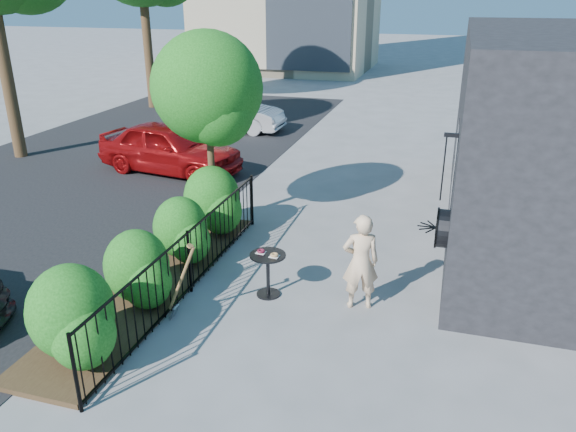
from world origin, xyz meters
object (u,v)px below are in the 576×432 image
(cafe_table, at_px, (268,267))
(shovel, at_px, (180,286))
(woman, at_px, (361,262))
(car_silver, at_px, (230,113))
(car_red, at_px, (170,148))
(patio_tree, at_px, (210,95))

(cafe_table, relative_size, shovel, 0.60)
(woman, bearing_deg, car_silver, -76.91)
(shovel, relative_size, car_red, 0.33)
(patio_tree, height_order, car_silver, patio_tree)
(woman, distance_m, car_silver, 12.44)
(woman, distance_m, shovel, 2.76)
(car_silver, bearing_deg, car_red, -176.15)
(woman, height_order, shovel, woman)
(patio_tree, relative_size, car_red, 0.98)
(cafe_table, xyz_separation_m, car_silver, (-4.97, 10.70, 0.12))
(patio_tree, relative_size, woman, 2.52)
(patio_tree, distance_m, car_silver, 8.98)
(cafe_table, bearing_deg, car_silver, 114.89)
(shovel, height_order, car_silver, shovel)
(patio_tree, height_order, cafe_table, patio_tree)
(woman, bearing_deg, patio_tree, -53.05)
(cafe_table, xyz_separation_m, woman, (1.48, 0.07, 0.27))
(patio_tree, distance_m, cafe_table, 3.92)
(shovel, bearing_deg, woman, 24.65)
(car_red, bearing_deg, patio_tree, -130.53)
(patio_tree, bearing_deg, shovel, -74.66)
(cafe_table, distance_m, car_silver, 11.80)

